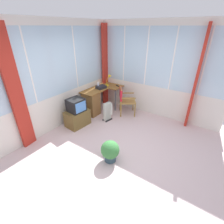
# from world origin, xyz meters

# --- Properties ---
(ground) EXTENTS (5.12, 4.86, 0.06)m
(ground) POSITION_xyz_m (0.00, 0.00, -0.03)
(ground) COLOR beige
(north_window_panel) EXTENTS (4.12, 0.07, 2.76)m
(north_window_panel) POSITION_xyz_m (-0.00, 1.96, 1.37)
(north_window_panel) COLOR silver
(north_window_panel) RESTS_ON ground
(east_window_panel) EXTENTS (0.07, 3.86, 2.76)m
(east_window_panel) POSITION_xyz_m (2.09, 0.00, 1.38)
(east_window_panel) COLOR silver
(east_window_panel) RESTS_ON ground
(curtain_north_left) EXTENTS (0.32, 0.11, 2.66)m
(curtain_north_left) POSITION_xyz_m (-1.13, 1.88, 1.33)
(curtain_north_left) COLOR #B52C20
(curtain_north_left) RESTS_ON ground
(curtain_corner) EXTENTS (0.32, 0.09, 2.66)m
(curtain_corner) POSITION_xyz_m (1.96, 1.83, 1.33)
(curtain_corner) COLOR #B52C20
(curtain_corner) RESTS_ON ground
(curtain_east_far) EXTENTS (0.32, 0.11, 2.66)m
(curtain_east_far) POSITION_xyz_m (2.01, -1.06, 1.33)
(curtain_east_far) COLOR #B52C20
(curtain_east_far) RESTS_ON ground
(desk) EXTENTS (1.37, 0.81, 0.76)m
(desk) POSITION_xyz_m (0.97, 1.64, 0.42)
(desk) COLOR brown
(desk) RESTS_ON ground
(desk_lamp) EXTENTS (0.24, 0.21, 0.38)m
(desk_lamp) POSITION_xyz_m (1.76, 1.53, 1.01)
(desk_lamp) COLOR yellow
(desk_lamp) RESTS_ON desk
(tv_remote) EXTENTS (0.10, 0.16, 0.02)m
(tv_remote) POSITION_xyz_m (1.85, 1.26, 0.78)
(tv_remote) COLOR black
(tv_remote) RESTS_ON desk
(spray_bottle) EXTENTS (0.06, 0.06, 0.22)m
(spray_bottle) POSITION_xyz_m (1.33, 1.67, 0.87)
(spray_bottle) COLOR silver
(spray_bottle) RESTS_ON desk
(paper_tray) EXTENTS (0.34, 0.28, 0.09)m
(paper_tray) POSITION_xyz_m (1.36, 1.58, 0.81)
(paper_tray) COLOR #222229
(paper_tray) RESTS_ON desk
(wooden_armchair) EXTENTS (0.67, 0.67, 0.88)m
(wooden_armchair) POSITION_xyz_m (1.52, 0.79, 0.57)
(wooden_armchair) COLOR olive
(wooden_armchair) RESTS_ON ground
(tv_on_stand) EXTENTS (0.68, 0.50, 0.82)m
(tv_on_stand) POSITION_xyz_m (0.16, 1.51, 0.37)
(tv_on_stand) COLOR brown
(tv_on_stand) RESTS_ON ground
(space_heater) EXTENTS (0.32, 0.22, 0.57)m
(space_heater) POSITION_xyz_m (0.90, 0.98, 0.29)
(space_heater) COLOR silver
(space_heater) RESTS_ON ground
(potted_plant) EXTENTS (0.39, 0.39, 0.48)m
(potted_plant) POSITION_xyz_m (-0.47, -0.07, 0.26)
(potted_plant) COLOR #2E4651
(potted_plant) RESTS_ON ground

